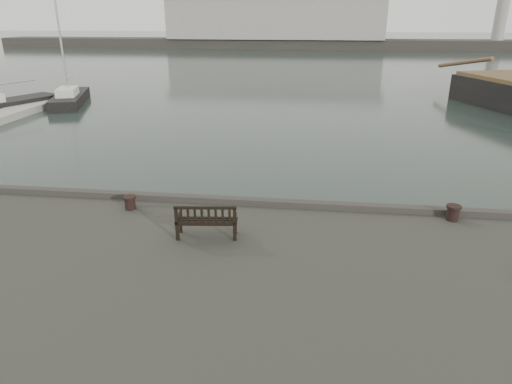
# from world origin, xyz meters

# --- Properties ---
(ground) EXTENTS (400.00, 400.00, 0.00)m
(ground) POSITION_xyz_m (0.00, 0.00, 0.00)
(ground) COLOR black
(ground) RESTS_ON ground
(breakwater) EXTENTS (140.00, 9.50, 12.20)m
(breakwater) POSITION_xyz_m (-4.56, 92.00, 4.30)
(breakwater) COLOR #383530
(breakwater) RESTS_ON ground
(bench) EXTENTS (1.59, 0.71, 0.88)m
(bench) POSITION_xyz_m (-0.95, -2.40, 1.84)
(bench) COLOR black
(bench) RESTS_ON quay
(bollard_left) EXTENTS (0.48, 0.48, 0.39)m
(bollard_left) POSITION_xyz_m (-3.57, -0.94, 1.76)
(bollard_left) COLOR black
(bollard_left) RESTS_ON quay
(bollard_right) EXTENTS (0.51, 0.51, 0.43)m
(bollard_right) POSITION_xyz_m (5.50, -0.53, 1.77)
(bollard_right) COLOR black
(bollard_right) RESTS_ON quay
(yacht_d) EXTENTS (4.62, 8.17, 10.19)m
(yacht_d) POSITION_xyz_m (-18.44, 22.85, 0.23)
(yacht_d) COLOR black
(yacht_d) RESTS_ON ground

